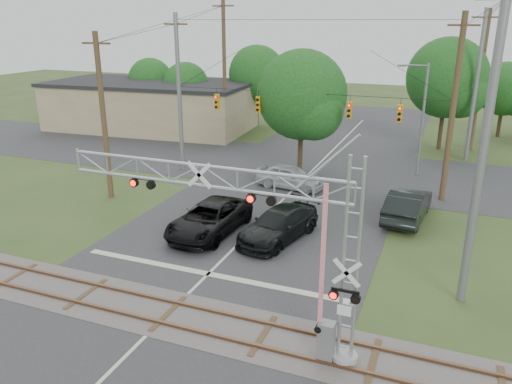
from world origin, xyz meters
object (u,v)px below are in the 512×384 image
at_px(commercial_building, 152,105).
at_px(streetlight, 421,114).
at_px(traffic_signal_span, 316,103).
at_px(pickup_black, 209,219).
at_px(sedan_silver, 290,177).
at_px(crossing_gantry, 256,227).
at_px(car_dark, 279,225).

xyz_separation_m(commercial_building, streetlight, (27.57, -7.54, 2.10)).
distance_m(traffic_signal_span, pickup_black, 11.75).
bearing_deg(commercial_building, sedan_silver, -38.81).
height_order(crossing_gantry, traffic_signal_span, traffic_signal_span).
bearing_deg(car_dark, traffic_signal_span, 108.88).
bearing_deg(pickup_black, commercial_building, 131.58).
bearing_deg(car_dark, commercial_building, 148.98).
bearing_deg(pickup_black, streetlight, 61.22).
distance_m(pickup_black, streetlight, 18.28).
relative_size(car_dark, streetlight, 0.69).
bearing_deg(sedan_silver, commercial_building, 62.74).
distance_m(crossing_gantry, sedan_silver, 17.95).
bearing_deg(commercial_building, pickup_black, -55.43).
height_order(car_dark, streetlight, streetlight).
bearing_deg(streetlight, car_dark, -111.29).
xyz_separation_m(crossing_gantry, commercial_building, (-24.06, 30.83, -2.02)).
height_order(commercial_building, streetlight, streetlight).
distance_m(crossing_gantry, commercial_building, 39.16).
relative_size(car_dark, sedan_silver, 1.17).
distance_m(crossing_gantry, traffic_signal_span, 18.64).
height_order(pickup_black, car_dark, pickup_black).
bearing_deg(crossing_gantry, car_dark, 103.94).
relative_size(sedan_silver, streetlight, 0.58).
height_order(traffic_signal_span, car_dark, traffic_signal_span).
relative_size(pickup_black, commercial_building, 0.28).
relative_size(traffic_signal_span, commercial_building, 0.89).
height_order(traffic_signal_span, sedan_silver, traffic_signal_span).
distance_m(crossing_gantry, streetlight, 23.56).
height_order(traffic_signal_span, streetlight, traffic_signal_span).
relative_size(crossing_gantry, streetlight, 1.33).
bearing_deg(traffic_signal_span, pickup_black, -106.11).
relative_size(crossing_gantry, sedan_silver, 2.28).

